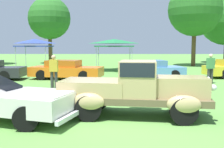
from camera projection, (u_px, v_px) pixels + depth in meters
name	position (u px, v px, depth m)	size (l,w,h in m)	color
ground_plane	(132.00, 120.00, 7.66)	(120.00, 120.00, 0.00)	#568C3D
feature_pickup_truck	(135.00, 88.00, 8.04)	(4.63, 2.24, 1.70)	brown
neighbor_convertible	(5.00, 100.00, 7.76)	(4.82, 2.94, 1.40)	silver
show_car_orange	(66.00, 70.00, 17.01)	(4.82, 2.48, 1.22)	orange
show_car_skyblue	(153.00, 70.00, 17.00)	(4.06, 2.34, 1.22)	#669EDB
spectator_near_truck	(54.00, 71.00, 13.22)	(0.40, 0.24, 1.69)	#383838
spectator_between_cars	(210.00, 68.00, 14.97)	(0.46, 0.36, 1.69)	#383838
canopy_tent_left_field	(35.00, 42.00, 22.43)	(2.69, 2.69, 2.71)	#B7B7BC
canopy_tent_center_field	(114.00, 42.00, 22.59)	(3.19, 3.19, 2.71)	#B7B7BC
treeline_mid_left	(50.00, 18.00, 31.53)	(5.00, 5.00, 7.89)	brown
treeline_center	(195.00, 10.00, 27.39)	(5.52, 5.52, 8.64)	brown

